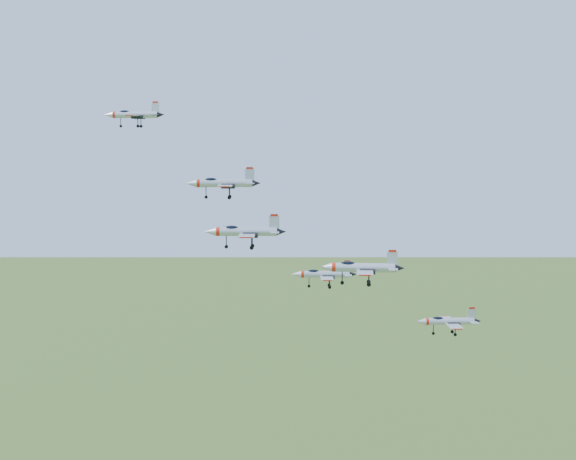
{
  "coord_description": "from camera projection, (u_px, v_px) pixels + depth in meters",
  "views": [
    {
      "loc": [
        16.34,
        -128.0,
        148.12
      ],
      "look_at": [
        5.78,
        -0.63,
        133.41
      ],
      "focal_mm": 50.0,
      "sensor_mm": 36.0,
      "label": 1
    }
  ],
  "objects": [
    {
      "name": "jet_right_low",
      "position": [
        361.0,
        267.0,
        118.16
      ],
      "size": [
        12.59,
        10.32,
        3.38
      ],
      "rotation": [
        0.0,
        0.0,
        -0.0
      ],
      "color": "#B2B8BF"
    },
    {
      "name": "jet_right_high",
      "position": [
        244.0,
        231.0,
        115.93
      ],
      "size": [
        12.02,
        9.95,
        3.21
      ],
      "rotation": [
        0.0,
        0.0,
        0.08
      ],
      "color": "#B2B8BF"
    },
    {
      "name": "jet_left_high",
      "position": [
        222.0,
        183.0,
        126.19
      ],
      "size": [
        11.91,
        9.92,
        3.18
      ],
      "rotation": [
        0.0,
        0.0,
        0.12
      ],
      "color": "#B2B8BF"
    },
    {
      "name": "jet_trail",
      "position": [
        448.0,
        321.0,
        128.48
      ],
      "size": [
        10.67,
        8.9,
        2.85
      ],
      "rotation": [
        0.0,
        0.0,
        0.13
      ],
      "color": "#B2B8BF"
    },
    {
      "name": "jet_left_low",
      "position": [
        323.0,
        274.0,
        139.02
      ],
      "size": [
        11.44,
        9.48,
        3.06
      ],
      "rotation": [
        0.0,
        0.0,
        0.08
      ],
      "color": "#B2B8BF"
    },
    {
      "name": "jet_lead",
      "position": [
        134.0,
        115.0,
        144.15
      ],
      "size": [
        11.12,
        9.13,
        2.98
      ],
      "rotation": [
        0.0,
        0.0,
        -0.02
      ],
      "color": "#B2B8BF"
    }
  ]
}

